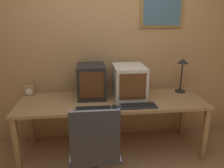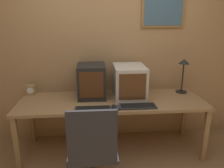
% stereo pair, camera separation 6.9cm
% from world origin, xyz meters
% --- Properties ---
extents(wall_back, '(8.00, 0.08, 2.60)m').
position_xyz_m(wall_back, '(0.00, 1.49, 1.30)').
color(wall_back, tan).
rests_on(wall_back, ground_plane).
extents(desk, '(2.30, 0.72, 0.72)m').
position_xyz_m(desk, '(0.00, 1.03, 0.66)').
color(desk, '#99754C').
rests_on(desk, ground_plane).
extents(monitor_left, '(0.35, 0.41, 0.42)m').
position_xyz_m(monitor_left, '(-0.25, 1.18, 0.93)').
color(monitor_left, black).
rests_on(monitor_left, desk).
extents(monitor_right, '(0.39, 0.49, 0.41)m').
position_xyz_m(monitor_right, '(0.23, 1.13, 0.93)').
color(monitor_right, beige).
rests_on(monitor_right, desk).
extents(keyboard_main, '(0.41, 0.13, 0.03)m').
position_xyz_m(keyboard_main, '(-0.24, 0.75, 0.73)').
color(keyboard_main, '#333338').
rests_on(keyboard_main, desk).
extents(keyboard_side, '(0.42, 0.15, 0.03)m').
position_xyz_m(keyboard_side, '(0.28, 0.78, 0.73)').
color(keyboard_side, '#333338').
rests_on(keyboard_side, desk).
extents(mouse_near_keyboard, '(0.06, 0.12, 0.04)m').
position_xyz_m(mouse_near_keyboard, '(0.04, 0.75, 0.74)').
color(mouse_near_keyboard, '#282D3D').
rests_on(mouse_near_keyboard, desk).
extents(mouse_far_corner, '(0.06, 0.11, 0.04)m').
position_xyz_m(mouse_far_corner, '(-0.00, 0.77, 0.74)').
color(mouse_far_corner, black).
rests_on(mouse_far_corner, desk).
extents(desk_clock, '(0.12, 0.07, 0.13)m').
position_xyz_m(desk_clock, '(-1.06, 1.32, 0.79)').
color(desk_clock, '#A38456').
rests_on(desk_clock, desk).
extents(desk_lamp, '(0.14, 0.14, 0.46)m').
position_xyz_m(desk_lamp, '(0.98, 1.24, 1.05)').
color(desk_lamp, black).
rests_on(desk_lamp, desk).
extents(office_chair, '(0.49, 0.49, 0.99)m').
position_xyz_m(office_chair, '(-0.24, 0.28, 0.43)').
color(office_chair, black).
rests_on(office_chair, ground_plane).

